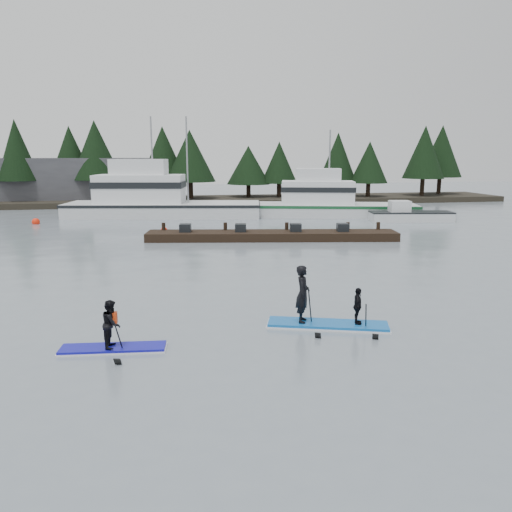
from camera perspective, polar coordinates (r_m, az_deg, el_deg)
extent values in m
plane|color=slate|center=(15.71, 3.83, -8.23)|extent=(160.00, 160.00, 0.00)
cube|color=#2D281E|center=(56.69, -6.35, 6.32)|extent=(70.00, 8.00, 0.60)
cube|color=#4C4C51|center=(59.34, -20.28, 8.04)|extent=(18.00, 6.00, 5.00)
cube|color=silver|center=(44.78, -10.48, 4.61)|extent=(17.26, 7.37, 2.23)
cube|color=white|center=(44.97, -13.12, 7.50)|extent=(7.98, 4.55, 2.41)
cylinder|color=gray|center=(44.64, -11.78, 10.68)|extent=(0.14, 0.14, 7.31)
cube|color=silver|center=(44.92, 9.10, 4.66)|extent=(14.43, 7.18, 1.98)
cube|color=white|center=(44.61, 7.04, 7.23)|extent=(6.75, 4.27, 1.98)
cylinder|color=gray|center=(44.57, 8.37, 10.01)|extent=(0.14, 0.14, 6.36)
cube|color=silver|center=(42.81, 17.28, 4.34)|extent=(6.79, 2.94, 0.77)
cube|color=black|center=(31.79, 1.84, 2.35)|extent=(15.98, 4.48, 0.53)
sphere|color=#FF270C|center=(43.52, 10.13, 4.28)|extent=(0.62, 0.62, 0.62)
sphere|color=#FF270C|center=(42.78, -23.85, 3.36)|extent=(0.60, 0.60, 0.60)
sphere|color=#FF270C|center=(35.54, -10.46, 2.69)|extent=(0.48, 0.48, 0.48)
cube|color=#1211A3|center=(14.53, -16.02, -10.10)|extent=(2.90, 0.93, 0.11)
imported|color=black|center=(14.29, -16.18, -7.42)|extent=(0.55, 0.68, 1.33)
cube|color=#F54114|center=(14.24, -16.21, -6.82)|extent=(0.32, 0.22, 0.32)
cylinder|color=black|center=(14.19, -15.24, -9.46)|extent=(0.23, 0.88, 1.52)
cube|color=#125FB1|center=(15.95, 8.19, -7.76)|extent=(3.82, 1.95, 0.13)
imported|color=black|center=(15.66, 5.36, -4.33)|extent=(0.61, 0.76, 1.81)
cylinder|color=black|center=(15.57, 6.22, -6.11)|extent=(0.46, 0.91, 1.68)
imported|color=black|center=(15.79, 11.54, -5.62)|extent=(0.47, 0.73, 1.15)
cylinder|color=black|center=(15.75, 12.44, -7.49)|extent=(0.40, 0.79, 1.46)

